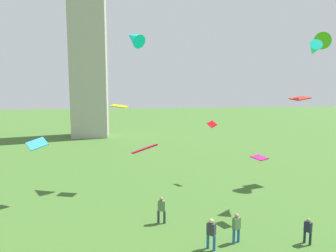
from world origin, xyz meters
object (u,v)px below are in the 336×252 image
(kite_flying_0, at_px, (144,149))
(kite_flying_1, at_px, (37,144))
(person_1, at_px, (211,232))
(kite_flying_2, at_px, (119,106))
(kite_flying_7, at_px, (212,124))
(person_4, at_px, (236,226))
(kite_flying_9, at_px, (326,40))
(kite_flying_6, at_px, (259,158))
(kite_flying_3, at_px, (314,49))
(kite_flying_4, at_px, (134,38))
(kite_flying_8, at_px, (300,98))
(person_0, at_px, (161,208))
(person_3, at_px, (308,229))

(kite_flying_0, height_order, kite_flying_1, kite_flying_0)
(person_1, distance_m, kite_flying_1, 14.92)
(kite_flying_2, distance_m, kite_flying_7, 8.81)
(person_4, height_order, kite_flying_9, kite_flying_9)
(kite_flying_9, bearing_deg, kite_flying_7, 46.27)
(kite_flying_6, height_order, kite_flying_9, kite_flying_9)
(kite_flying_3, distance_m, kite_flying_7, 10.65)
(kite_flying_4, height_order, kite_flying_6, kite_flying_4)
(kite_flying_2, xyz_separation_m, kite_flying_9, (19.32, 0.50, 6.01))
(person_4, bearing_deg, kite_flying_4, 84.22)
(person_1, height_order, kite_flying_0, kite_flying_0)
(kite_flying_3, bearing_deg, kite_flying_8, -92.48)
(kite_flying_2, distance_m, kite_flying_9, 20.24)
(kite_flying_0, bearing_deg, kite_flying_4, 82.08)
(kite_flying_6, bearing_deg, person_1, 110.43)
(kite_flying_8, bearing_deg, kite_flying_1, -9.28)
(person_0, height_order, kite_flying_9, kite_flying_9)
(person_3, relative_size, kite_flying_9, 0.55)
(kite_flying_0, bearing_deg, kite_flying_6, 29.96)
(kite_flying_6, bearing_deg, kite_flying_8, -62.84)
(kite_flying_3, height_order, kite_flying_8, kite_flying_3)
(person_0, bearing_deg, kite_flying_8, 39.69)
(kite_flying_0, xyz_separation_m, kite_flying_3, (13.70, 9.53, 5.47))
(kite_flying_9, bearing_deg, kite_flying_8, 59.41)
(kite_flying_7, xyz_separation_m, kite_flying_8, (8.19, -0.91, 2.42))
(kite_flying_4, xyz_separation_m, kite_flying_8, (15.36, -2.05, -5.48))
(kite_flying_1, xyz_separation_m, kite_flying_3, (21.26, -1.91, 7.19))
(kite_flying_9, bearing_deg, person_4, 91.31)
(kite_flying_0, bearing_deg, kite_flying_7, 56.77)
(person_3, xyz_separation_m, kite_flying_7, (-2.31, 12.71, 4.60))
(kite_flying_0, height_order, kite_flying_4, kite_flying_4)
(kite_flying_4, xyz_separation_m, kite_flying_9, (17.93, -1.56, -0.05))
(person_3, bearing_deg, person_1, 57.60)
(kite_flying_0, distance_m, kite_flying_1, 13.82)
(kite_flying_0, relative_size, kite_flying_3, 0.65)
(person_4, height_order, kite_flying_0, kite_flying_0)
(person_0, distance_m, kite_flying_6, 7.44)
(kite_flying_1, distance_m, kite_flying_8, 23.42)
(person_0, xyz_separation_m, kite_flying_9, (16.56, 8.38, 12.30))
(kite_flying_4, relative_size, kite_flying_7, 2.80)
(kite_flying_0, distance_m, kite_flying_3, 17.56)
(kite_flying_3, relative_size, kite_flying_7, 1.97)
(kite_flying_6, bearing_deg, kite_flying_7, -14.63)
(person_0, bearing_deg, person_1, -47.57)
(person_1, height_order, kite_flying_3, kite_flying_3)
(person_1, xyz_separation_m, kite_flying_0, (-3.86, -2.55, 5.39))
(person_3, bearing_deg, kite_flying_2, 11.63)
(kite_flying_4, bearing_deg, kite_flying_2, 21.33)
(person_0, bearing_deg, person_4, -28.48)
(kite_flying_1, height_order, kite_flying_7, kite_flying_7)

